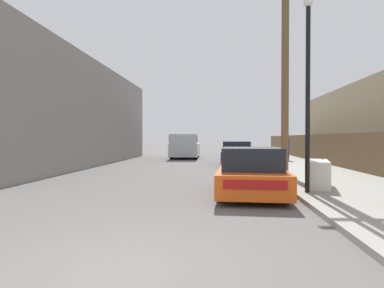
{
  "coord_description": "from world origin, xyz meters",
  "views": [
    {
      "loc": [
        1.2,
        -3.78,
        1.56
      ],
      "look_at": [
        0.06,
        10.65,
        1.32
      ],
      "focal_mm": 32.0,
      "sensor_mm": 36.0,
      "label": 1
    }
  ],
  "objects_px": {
    "discarded_fridge": "(317,174)",
    "street_lamp": "(308,81)",
    "car_parked_mid": "(236,154)",
    "pedestrian": "(287,148)",
    "utility_pole": "(285,70)",
    "pickup_truck": "(185,146)",
    "parked_sports_car_red": "(251,173)"
  },
  "relations": [
    {
      "from": "car_parked_mid",
      "to": "pickup_truck",
      "type": "distance_m",
      "value": 7.49
    },
    {
      "from": "discarded_fridge",
      "to": "street_lamp",
      "type": "distance_m",
      "value": 2.85
    },
    {
      "from": "parked_sports_car_red",
      "to": "utility_pole",
      "type": "bearing_deg",
      "value": 70.14
    },
    {
      "from": "parked_sports_car_red",
      "to": "pickup_truck",
      "type": "xyz_separation_m",
      "value": [
        -3.54,
        16.72,
        0.33
      ]
    },
    {
      "from": "car_parked_mid",
      "to": "street_lamp",
      "type": "relative_size",
      "value": 0.87
    },
    {
      "from": "pickup_truck",
      "to": "utility_pole",
      "type": "xyz_separation_m",
      "value": [
        5.2,
        -12.78,
        3.31
      ]
    },
    {
      "from": "pickup_truck",
      "to": "discarded_fridge",
      "type": "bearing_deg",
      "value": 107.76
    },
    {
      "from": "pickup_truck",
      "to": "pedestrian",
      "type": "distance_m",
      "value": 7.99
    },
    {
      "from": "discarded_fridge",
      "to": "utility_pole",
      "type": "distance_m",
      "value": 4.92
    },
    {
      "from": "utility_pole",
      "to": "pedestrian",
      "type": "height_order",
      "value": "utility_pole"
    },
    {
      "from": "pickup_truck",
      "to": "utility_pole",
      "type": "height_order",
      "value": "utility_pole"
    },
    {
      "from": "car_parked_mid",
      "to": "utility_pole",
      "type": "relative_size",
      "value": 0.56
    },
    {
      "from": "parked_sports_car_red",
      "to": "pickup_truck",
      "type": "height_order",
      "value": "pickup_truck"
    },
    {
      "from": "pickup_truck",
      "to": "street_lamp",
      "type": "bearing_deg",
      "value": 104.94
    },
    {
      "from": "car_parked_mid",
      "to": "pickup_truck",
      "type": "xyz_separation_m",
      "value": [
        -3.61,
        6.55,
        0.27
      ]
    },
    {
      "from": "car_parked_mid",
      "to": "pedestrian",
      "type": "bearing_deg",
      "value": 39.96
    },
    {
      "from": "discarded_fridge",
      "to": "utility_pole",
      "type": "height_order",
      "value": "utility_pole"
    },
    {
      "from": "discarded_fridge",
      "to": "street_lamp",
      "type": "bearing_deg",
      "value": -103.3
    },
    {
      "from": "street_lamp",
      "to": "pickup_truck",
      "type": "bearing_deg",
      "value": 106.25
    },
    {
      "from": "discarded_fridge",
      "to": "pickup_truck",
      "type": "xyz_separation_m",
      "value": [
        -5.53,
        16.0,
        0.41
      ]
    },
    {
      "from": "parked_sports_car_red",
      "to": "pickup_truck",
      "type": "bearing_deg",
      "value": 104.98
    },
    {
      "from": "utility_pole",
      "to": "street_lamp",
      "type": "height_order",
      "value": "utility_pole"
    },
    {
      "from": "discarded_fridge",
      "to": "parked_sports_car_red",
      "type": "height_order",
      "value": "parked_sports_car_red"
    },
    {
      "from": "car_parked_mid",
      "to": "street_lamp",
      "type": "xyz_separation_m",
      "value": [
        1.37,
        -10.54,
        2.44
      ]
    },
    {
      "from": "parked_sports_car_red",
      "to": "car_parked_mid",
      "type": "relative_size",
      "value": 0.99
    },
    {
      "from": "utility_pole",
      "to": "pedestrian",
      "type": "xyz_separation_m",
      "value": [
        1.85,
        9.03,
        -3.28
      ]
    },
    {
      "from": "car_parked_mid",
      "to": "pickup_truck",
      "type": "height_order",
      "value": "pickup_truck"
    },
    {
      "from": "utility_pole",
      "to": "car_parked_mid",
      "type": "bearing_deg",
      "value": 104.29
    },
    {
      "from": "parked_sports_car_red",
      "to": "street_lamp",
      "type": "bearing_deg",
      "value": -11.1
    },
    {
      "from": "parked_sports_car_red",
      "to": "utility_pole",
      "type": "distance_m",
      "value": 5.61
    },
    {
      "from": "discarded_fridge",
      "to": "parked_sports_car_red",
      "type": "xyz_separation_m",
      "value": [
        -2.0,
        -0.72,
        0.08
      ]
    },
    {
      "from": "pedestrian",
      "to": "pickup_truck",
      "type": "bearing_deg",
      "value": 151.96
    }
  ]
}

